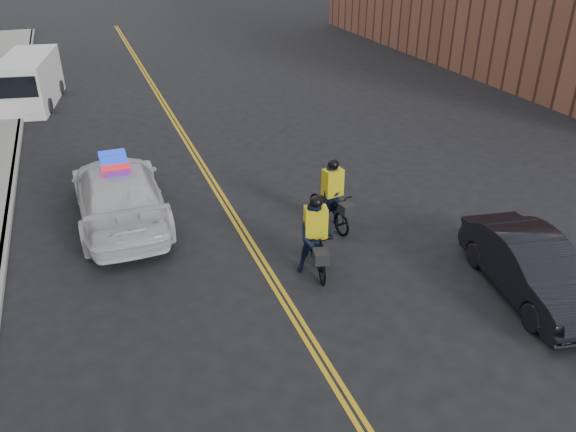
% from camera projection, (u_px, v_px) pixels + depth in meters
% --- Properties ---
extents(ground, '(120.00, 120.00, 0.00)m').
position_uv_depth(ground, '(287.00, 303.00, 12.45)').
color(ground, black).
rests_on(ground, ground).
extents(center_line_left, '(0.10, 60.00, 0.01)m').
position_uv_depth(center_line_left, '(202.00, 169.00, 19.02)').
color(center_line_left, gold).
rests_on(center_line_left, ground).
extents(center_line_right, '(0.10, 60.00, 0.01)m').
position_uv_depth(center_line_right, '(206.00, 169.00, 19.07)').
color(center_line_right, gold).
rests_on(center_line_right, ground).
extents(curb, '(0.20, 60.00, 0.15)m').
position_uv_depth(curb, '(11.00, 194.00, 17.14)').
color(curb, gray).
rests_on(curb, ground).
extents(police_cruiser, '(2.35, 5.74, 1.82)m').
position_uv_depth(police_cruiser, '(119.00, 193.00, 15.49)').
color(police_cruiser, silver).
rests_on(police_cruiser, ground).
extents(dark_sedan, '(2.14, 4.37, 1.38)m').
position_uv_depth(dark_sedan, '(532.00, 268.00, 12.46)').
color(dark_sedan, black).
rests_on(dark_sedan, ground).
extents(cargo_van, '(2.72, 5.40, 2.16)m').
position_uv_depth(cargo_van, '(30.00, 82.00, 24.97)').
color(cargo_van, white).
rests_on(cargo_van, ground).
extents(cyclist_near, '(0.95, 2.06, 1.95)m').
position_uv_depth(cyclist_near, '(332.00, 203.00, 15.31)').
color(cyclist_near, black).
rests_on(cyclist_near, ground).
extents(cyclist_far, '(1.02, 2.05, 2.00)m').
position_uv_depth(cyclist_far, '(315.00, 242.00, 13.24)').
color(cyclist_far, black).
rests_on(cyclist_far, ground).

